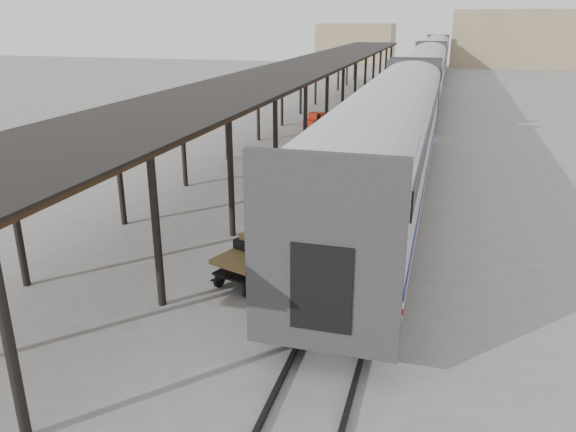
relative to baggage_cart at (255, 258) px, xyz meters
The scene contains 11 objects.
ground 0.80m from the baggage_cart, behind, with size 160.00×160.00×0.00m, color slate.
train 33.93m from the baggage_cart, 85.39° to the left, with size 3.45×76.01×4.01m.
canopy 24.51m from the baggage_cart, 99.18° to the left, with size 4.90×64.30×4.15m.
rails 34.08m from the baggage_cart, 85.41° to the left, with size 1.54×150.00×0.12m.
building_far 79.20m from the baggage_cart, 80.16° to the left, with size 18.00×10.00×8.00m, color tan.
building_left 82.66m from the baggage_cart, 97.28° to the left, with size 12.00×8.00×6.00m, color tan.
baggage_cart is the anchor object (origin of this frame).
suitcase_stack 0.54m from the baggage_cart, 88.14° to the left, with size 1.47×1.20×0.57m.
luggage_tug 20.31m from the baggage_cart, 98.50° to the left, with size 1.13×1.66×1.37m.
porter 1.37m from the baggage_cart, 68.96° to the right, with size 0.70×0.46×1.93m, color navy.
pedestrian 18.00m from the baggage_cart, 97.10° to the left, with size 1.03×0.43×1.75m, color black.
Camera 1 is at (5.18, -13.40, 6.91)m, focal length 35.00 mm.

